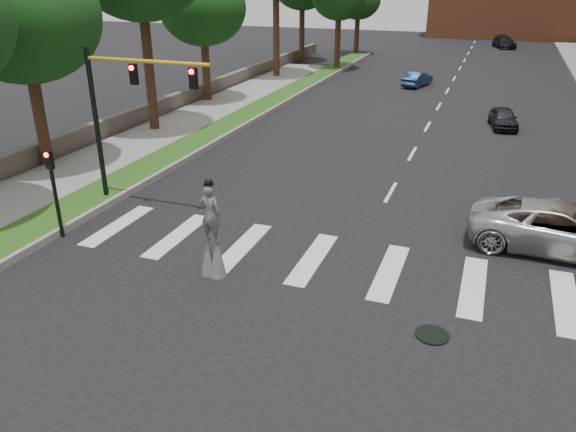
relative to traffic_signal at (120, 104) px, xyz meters
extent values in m
plane|color=black|center=(9.78, -3.00, -4.15)|extent=(160.00, 160.00, 0.00)
cube|color=#204C15|center=(-1.72, 17.00, -4.03)|extent=(2.00, 60.00, 0.25)
cube|color=gray|center=(-0.67, 17.00, -4.01)|extent=(0.20, 60.00, 0.28)
cube|color=gray|center=(-4.72, 7.00, -4.06)|extent=(4.00, 60.00, 0.18)
cube|color=#504C45|center=(-7.22, 19.00, -3.60)|extent=(0.50, 56.00, 1.10)
cylinder|color=black|center=(12.78, -5.00, -4.13)|extent=(0.90, 0.90, 0.04)
cylinder|color=black|center=(-1.22, 0.00, -1.05)|extent=(0.20, 0.20, 6.20)
cylinder|color=gold|center=(1.38, 0.00, 1.65)|extent=(5.20, 0.14, 0.14)
cube|color=black|center=(0.78, 0.00, 1.15)|extent=(0.28, 0.18, 0.75)
cylinder|color=#FF0C0C|center=(0.78, -0.10, 1.40)|extent=(0.18, 0.06, 0.18)
cube|color=black|center=(3.28, 0.00, 1.15)|extent=(0.28, 0.18, 0.75)
cylinder|color=#FF0C0C|center=(3.28, -0.10, 1.40)|extent=(0.18, 0.06, 0.18)
cylinder|color=black|center=(-0.52, -3.50, -2.65)|extent=(0.14, 0.14, 3.00)
cube|color=black|center=(-0.52, -3.50, -1.25)|extent=(0.25, 0.16, 0.65)
cylinder|color=#FF0C0C|center=(-0.52, -3.60, -1.05)|extent=(0.16, 0.05, 0.16)
cylinder|color=#352015|center=(6.05, -4.10, -3.57)|extent=(0.07, 0.07, 1.16)
cylinder|color=#352015|center=(5.74, -4.07, -3.57)|extent=(0.07, 0.07, 1.16)
cone|color=#5D5D61|center=(6.05, -4.10, -3.43)|extent=(0.52, 0.52, 1.45)
cone|color=#5D5D61|center=(5.74, -4.07, -3.43)|extent=(0.52, 0.52, 1.45)
imported|color=#5D5D61|center=(5.89, -4.08, -2.05)|extent=(0.72, 0.51, 1.88)
sphere|color=black|center=(5.89, -4.08, -1.06)|extent=(0.26, 0.26, 0.26)
cylinder|color=black|center=(5.89, -4.08, -1.11)|extent=(0.34, 0.34, 0.02)
cube|color=gold|center=(5.91, -3.95, -1.54)|extent=(0.22, 0.05, 0.10)
imported|color=#B4B2AA|center=(16.18, 1.54, -3.32)|extent=(6.13, 3.09, 1.66)
imported|color=black|center=(14.11, 18.34, -3.55)|extent=(2.01, 3.73, 1.21)
imported|color=navy|center=(7.19, 30.10, -3.55)|extent=(2.20, 3.83, 1.19)
imported|color=black|center=(13.55, 59.75, -3.45)|extent=(3.34, 5.20, 1.40)
cylinder|color=#352015|center=(-6.58, 2.59, -1.52)|extent=(0.56, 0.56, 5.26)
ellipsoid|color=#103512|center=(-6.58, 2.59, 2.83)|extent=(6.87, 6.87, 5.84)
cylinder|color=#352015|center=(-5.43, 10.26, -0.42)|extent=(0.56, 0.56, 7.46)
cylinder|color=#352015|center=(-6.33, 18.72, -1.65)|extent=(0.56, 0.56, 4.99)
ellipsoid|color=#103512|center=(-6.33, 18.72, 2.35)|extent=(6.05, 6.05, 5.14)
cylinder|color=#352015|center=(-5.35, 30.08, -0.20)|extent=(0.56, 0.56, 7.90)
cylinder|color=#352015|center=(-6.39, 40.01, -1.07)|extent=(0.56, 0.56, 6.17)
cylinder|color=#352015|center=(-1.49, 36.30, -1.45)|extent=(0.56, 0.56, 5.39)
cylinder|color=#352015|center=(-2.38, 47.68, -1.84)|extent=(0.56, 0.56, 4.62)
ellipsoid|color=#103512|center=(-2.38, 47.68, 1.72)|extent=(4.97, 4.97, 4.22)
camera|label=1|loc=(13.48, -17.82, 4.65)|focal=35.00mm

